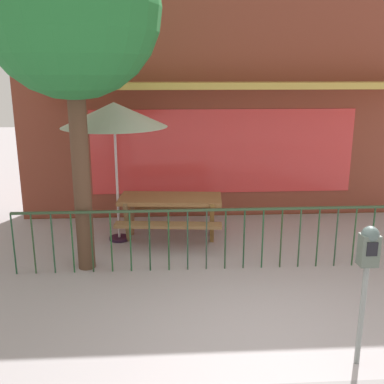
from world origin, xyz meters
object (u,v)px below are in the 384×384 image
(picnic_table_left, at_px, (171,206))
(street_tree, at_px, (71,10))
(patio_umbrella, at_px, (114,115))
(parking_meter_near, at_px, (368,260))

(picnic_table_left, relative_size, street_tree, 0.38)
(patio_umbrella, bearing_deg, picnic_table_left, 1.21)
(patio_umbrella, height_order, parking_meter_near, patio_umbrella)
(picnic_table_left, height_order, patio_umbrella, patio_umbrella)
(patio_umbrella, bearing_deg, street_tree, -108.62)
(picnic_table_left, height_order, parking_meter_near, parking_meter_near)
(patio_umbrella, xyz_separation_m, street_tree, (-0.39, -1.16, 1.52))
(street_tree, bearing_deg, parking_meter_near, -38.85)
(picnic_table_left, bearing_deg, street_tree, -138.14)
(picnic_table_left, xyz_separation_m, street_tree, (-1.32, -1.18, 3.13))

